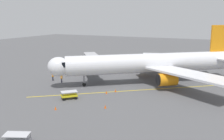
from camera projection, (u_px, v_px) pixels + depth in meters
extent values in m
plane|color=#565659|center=(154.00, 82.00, 53.62)|extent=(220.00, 220.00, 0.00)
cube|color=yellow|center=(140.00, 90.00, 47.54)|extent=(31.61, 24.89, 0.01)
cylinder|color=white|center=(151.00, 63.00, 52.00)|extent=(29.09, 23.99, 3.80)
ellipsoid|color=white|center=(58.00, 67.00, 48.15)|extent=(5.38, 5.31, 3.61)
cube|color=black|center=(66.00, 63.00, 48.33)|extent=(3.25, 3.53, 0.90)
cube|color=white|center=(189.00, 74.00, 44.76)|extent=(17.38, 13.00, 0.36)
cylinder|color=orange|center=(167.00, 80.00, 47.09)|extent=(4.09, 3.91, 2.30)
cylinder|color=black|center=(158.00, 80.00, 46.72)|extent=(1.45, 1.78, 2.10)
cube|color=white|center=(153.00, 59.00, 61.06)|extent=(9.74, 17.82, 0.36)
cylinder|color=orange|center=(146.00, 67.00, 58.18)|extent=(4.09, 3.91, 2.30)
cylinder|color=black|center=(138.00, 68.00, 57.81)|extent=(1.45, 1.78, 2.10)
cube|color=orange|center=(221.00, 42.00, 54.51)|extent=(4.00, 3.25, 7.20)
cube|color=white|center=(210.00, 55.00, 58.16)|extent=(4.46, 6.84, 0.24)
cylinder|color=slate|center=(84.00, 78.00, 49.62)|extent=(0.24, 0.24, 2.77)
cylinder|color=black|center=(84.00, 85.00, 49.90)|extent=(0.83, 0.79, 0.70)
cylinder|color=slate|center=(170.00, 76.00, 50.59)|extent=(0.24, 0.24, 2.77)
cylinder|color=black|center=(170.00, 82.00, 50.87)|extent=(1.14, 1.03, 1.10)
cylinder|color=slate|center=(159.00, 70.00, 55.56)|extent=(0.24, 0.24, 2.77)
cylinder|color=black|center=(159.00, 76.00, 55.84)|extent=(1.14, 1.03, 1.10)
cube|color=#B7B7BC|center=(92.00, 61.00, 55.93)|extent=(7.60, 8.68, 2.50)
cube|color=gray|center=(95.00, 64.00, 51.62)|extent=(4.25, 4.18, 3.00)
cylinder|color=slate|center=(89.00, 66.00, 60.62)|extent=(0.70, 0.70, 3.90)
cube|color=#333338|center=(89.00, 73.00, 60.96)|extent=(2.00, 2.00, 0.60)
cylinder|color=#23232D|center=(62.00, 80.00, 52.81)|extent=(0.26, 0.26, 0.88)
cube|color=orange|center=(61.00, 77.00, 52.66)|extent=(0.42, 0.30, 0.60)
cube|color=silver|center=(61.00, 77.00, 52.66)|extent=(0.44, 0.32, 0.10)
sphere|color=tan|center=(61.00, 75.00, 52.58)|extent=(0.22, 0.22, 0.22)
cylinder|color=#23232D|center=(53.00, 79.00, 54.42)|extent=(0.26, 0.26, 0.88)
cube|color=orange|center=(53.00, 75.00, 54.27)|extent=(0.45, 0.38, 0.60)
cube|color=silver|center=(53.00, 75.00, 54.27)|extent=(0.47, 0.39, 0.10)
sphere|color=#9E7051|center=(53.00, 73.00, 54.19)|extent=(0.22, 0.22, 0.22)
cube|color=yellow|center=(69.00, 96.00, 42.39)|extent=(2.83, 2.83, 0.24)
cube|color=silver|center=(69.00, 92.00, 42.25)|extent=(2.83, 2.83, 0.08)
cylinder|color=slate|center=(62.00, 95.00, 41.35)|extent=(0.06, 0.06, 0.55)
cylinder|color=slate|center=(61.00, 93.00, 42.49)|extent=(0.06, 0.06, 0.55)
cylinder|color=slate|center=(77.00, 94.00, 42.12)|extent=(0.06, 0.06, 0.55)
cylinder|color=slate|center=(76.00, 91.00, 43.27)|extent=(0.06, 0.06, 0.55)
cylinder|color=black|center=(64.00, 99.00, 41.55)|extent=(0.49, 0.49, 0.44)
cylinder|color=black|center=(63.00, 97.00, 42.75)|extent=(0.49, 0.49, 0.44)
cylinder|color=black|center=(76.00, 98.00, 42.16)|extent=(0.49, 0.49, 0.44)
cylinder|color=black|center=(74.00, 96.00, 43.36)|extent=(0.49, 0.49, 0.44)
cube|color=#2D3899|center=(154.00, 68.00, 65.21)|extent=(2.81, 2.85, 0.24)
cube|color=silver|center=(155.00, 65.00, 65.07)|extent=(2.81, 2.85, 0.08)
cylinder|color=slate|center=(151.00, 67.00, 64.14)|extent=(0.06, 0.06, 0.55)
cylinder|color=slate|center=(149.00, 66.00, 65.28)|extent=(0.06, 0.06, 0.55)
cylinder|color=slate|center=(160.00, 66.00, 64.98)|extent=(0.06, 0.06, 0.55)
cylinder|color=slate|center=(157.00, 66.00, 66.11)|extent=(0.06, 0.06, 0.55)
cylinder|color=black|center=(152.00, 70.00, 64.35)|extent=(0.48, 0.49, 0.44)
cylinder|color=black|center=(150.00, 69.00, 65.54)|extent=(0.48, 0.49, 0.44)
cylinder|color=black|center=(159.00, 69.00, 65.01)|extent=(0.48, 0.49, 0.44)
cylinder|color=black|center=(156.00, 68.00, 66.20)|extent=(0.48, 0.49, 0.44)
cube|color=#9E9EA3|center=(17.00, 140.00, 27.07)|extent=(2.94, 2.29, 0.24)
cube|color=silver|center=(17.00, 134.00, 26.94)|extent=(2.94, 2.29, 0.08)
cylinder|color=slate|center=(3.00, 139.00, 26.45)|extent=(0.06, 0.06, 0.55)
cylinder|color=slate|center=(8.00, 134.00, 27.66)|extent=(0.06, 0.06, 0.55)
cylinder|color=slate|center=(26.00, 140.00, 26.33)|extent=(0.06, 0.06, 0.55)
cylinder|color=slate|center=(30.00, 134.00, 27.54)|extent=(0.06, 0.06, 0.55)
cylinder|color=black|center=(11.00, 140.00, 27.83)|extent=(0.50, 0.40, 0.44)
cube|color=#2D3899|center=(167.00, 62.00, 70.51)|extent=(2.45, 2.35, 1.20)
cube|color=black|center=(165.00, 62.00, 70.04)|extent=(1.60, 0.88, 0.70)
cube|color=silver|center=(172.00, 60.00, 71.61)|extent=(3.36, 4.11, 2.20)
cylinder|color=black|center=(168.00, 65.00, 69.98)|extent=(0.59, 0.87, 0.84)
cylinder|color=black|center=(164.00, 64.00, 70.97)|extent=(0.59, 0.87, 0.84)
cylinder|color=black|center=(176.00, 64.00, 71.95)|extent=(0.59, 0.87, 0.84)
cylinder|color=black|center=(172.00, 63.00, 72.94)|extent=(0.59, 0.87, 0.84)
cone|color=#F2590F|center=(115.00, 90.00, 46.31)|extent=(0.32, 0.32, 0.55)
cone|color=#F2590F|center=(55.00, 108.00, 37.44)|extent=(0.32, 0.32, 0.55)
cone|color=#F2590F|center=(105.00, 106.00, 38.07)|extent=(0.32, 0.32, 0.55)
cone|color=#F2590F|center=(106.00, 92.00, 45.22)|extent=(0.32, 0.32, 0.55)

